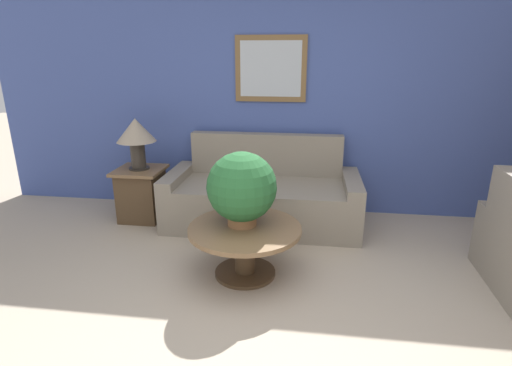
% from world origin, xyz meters
% --- Properties ---
extents(ground_plane, '(20.00, 20.00, 0.00)m').
position_xyz_m(ground_plane, '(0.00, 0.00, 0.00)').
color(ground_plane, tan).
extents(wall_back, '(7.53, 0.09, 2.60)m').
position_xyz_m(wall_back, '(-0.01, 2.68, 1.31)').
color(wall_back, '#42569E').
rests_on(wall_back, ground_plane).
extents(couch_main, '(2.15, 0.95, 0.97)m').
position_xyz_m(couch_main, '(-0.34, 2.17, 0.31)').
color(couch_main, gray).
rests_on(couch_main, ground_plane).
extents(coffee_table, '(0.98, 0.98, 0.46)m').
position_xyz_m(coffee_table, '(-0.35, 1.01, 0.33)').
color(coffee_table, '#4C3823').
rests_on(coffee_table, ground_plane).
extents(side_table, '(0.53, 0.53, 0.61)m').
position_xyz_m(side_table, '(-1.76, 2.10, 0.31)').
color(side_table, '#4C3823').
rests_on(side_table, ground_plane).
extents(table_lamp, '(0.44, 0.44, 0.58)m').
position_xyz_m(table_lamp, '(-1.76, 2.10, 1.01)').
color(table_lamp, '#2D2823').
rests_on(table_lamp, side_table).
extents(potted_plant_on_table, '(0.60, 0.60, 0.64)m').
position_xyz_m(potted_plant_on_table, '(-0.38, 1.05, 0.79)').
color(potted_plant_on_table, '#9E6B42').
rests_on(potted_plant_on_table, coffee_table).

